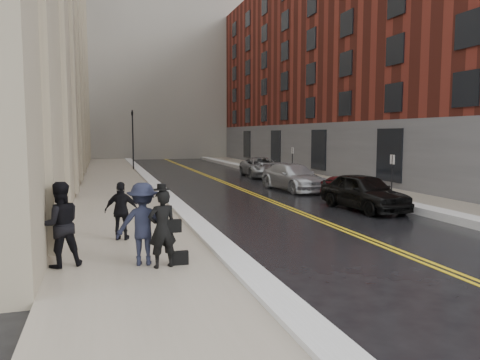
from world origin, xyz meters
TOP-DOWN VIEW (x-y plane):
  - ground at (0.00, 0.00)m, footprint 160.00×160.00m
  - sidewalk_left at (-4.50, 16.00)m, footprint 4.00×64.00m
  - sidewalk_right at (9.00, 16.00)m, footprint 3.00×64.00m
  - lane_stripe_a at (2.38, 16.00)m, footprint 0.12×64.00m
  - lane_stripe_b at (2.62, 16.00)m, footprint 0.12×64.00m
  - snow_ridge_left at (-2.20, 16.00)m, footprint 0.70×60.80m
  - snow_ridge_right at (7.15, 16.00)m, footprint 0.85×60.80m
  - building_right at (17.50, 23.00)m, footprint 14.00×50.00m
  - tower_far_right at (14.00, 66.00)m, footprint 22.00×18.00m
  - traffic_signal at (-2.60, 30.00)m, footprint 0.18×0.15m
  - parking_sign_near at (7.90, 8.00)m, footprint 0.06×0.35m
  - parking_sign_far at (7.90, 20.00)m, footprint 0.06×0.35m
  - car_black at (5.32, 6.20)m, footprint 2.26×4.71m
  - car_maroon at (5.69, 7.61)m, footprint 1.54×3.92m
  - car_silver_near at (5.20, 13.44)m, footprint 2.67×5.35m
  - car_silver_far at (6.17, 21.78)m, footprint 2.81×5.40m
  - pedestrian_main at (-3.95, -0.42)m, footprint 0.73×0.55m
  - pedestrian_a at (-6.20, 0.30)m, footprint 1.13×0.98m
  - pedestrian_b at (-4.35, -0.04)m, footprint 1.35×0.91m
  - pedestrian_c at (-4.72, 2.73)m, footprint 1.07×0.68m

SIDE VIEW (x-z plane):
  - ground at x=0.00m, z-range 0.00..0.00m
  - lane_stripe_a at x=2.38m, z-range 0.00..0.01m
  - lane_stripe_b at x=2.62m, z-range 0.00..0.01m
  - sidewalk_left at x=-4.50m, z-range 0.00..0.15m
  - sidewalk_right at x=9.00m, z-range 0.00..0.15m
  - snow_ridge_left at x=-2.20m, z-range 0.00..0.26m
  - snow_ridge_right at x=7.15m, z-range 0.00..0.30m
  - car_maroon at x=5.69m, z-range 0.00..1.27m
  - car_silver_far at x=6.17m, z-range 0.00..1.45m
  - car_silver_near at x=5.20m, z-range 0.00..1.49m
  - car_black at x=5.32m, z-range 0.00..1.55m
  - pedestrian_c at x=-4.72m, z-range 0.15..1.84m
  - pedestrian_main at x=-3.95m, z-range 0.15..1.95m
  - pedestrian_b at x=-4.35m, z-range 0.15..2.08m
  - pedestrian_a at x=-6.20m, z-range 0.15..2.13m
  - parking_sign_near at x=7.90m, z-range 0.24..2.47m
  - parking_sign_far at x=7.90m, z-range 0.24..2.47m
  - traffic_signal at x=-2.60m, z-range 0.48..5.68m
  - building_right at x=17.50m, z-range 0.00..18.00m
  - tower_far_right at x=14.00m, z-range 0.00..44.00m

